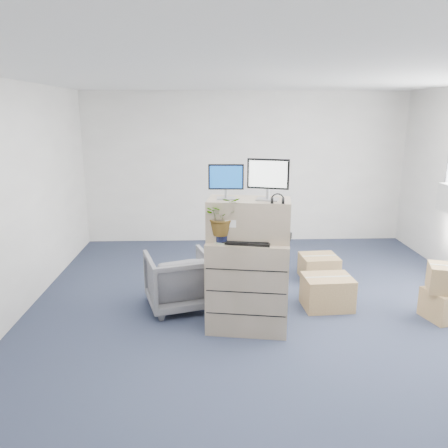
{
  "coord_description": "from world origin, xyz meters",
  "views": [
    {
      "loc": [
        -0.7,
        -4.66,
        2.43
      ],
      "look_at": [
        -0.52,
        0.4,
        1.12
      ],
      "focal_mm": 35.0,
      "sensor_mm": 36.0,
      "label": 1
    }
  ],
  "objects_px": {
    "filing_cabinet_lower": "(248,284)",
    "monitor_left": "(226,180)",
    "office_chair": "(178,278)",
    "potted_plant": "(222,221)",
    "water_bottle": "(254,226)",
    "keyboard": "(247,242)",
    "monitor_right": "(268,177)"
  },
  "relations": [
    {
      "from": "potted_plant",
      "to": "office_chair",
      "type": "height_order",
      "value": "potted_plant"
    },
    {
      "from": "filing_cabinet_lower",
      "to": "potted_plant",
      "type": "xyz_separation_m",
      "value": [
        -0.29,
        -0.07,
        0.76
      ]
    },
    {
      "from": "monitor_left",
      "to": "water_bottle",
      "type": "height_order",
      "value": "monitor_left"
    },
    {
      "from": "potted_plant",
      "to": "monitor_left",
      "type": "bearing_deg",
      "value": 72.07
    },
    {
      "from": "filing_cabinet_lower",
      "to": "monitor_right",
      "type": "height_order",
      "value": "monitor_right"
    },
    {
      "from": "monitor_left",
      "to": "monitor_right",
      "type": "height_order",
      "value": "monitor_right"
    },
    {
      "from": "office_chair",
      "to": "water_bottle",
      "type": "bearing_deg",
      "value": 132.73
    },
    {
      "from": "monitor_right",
      "to": "water_bottle",
      "type": "distance_m",
      "value": 0.58
    },
    {
      "from": "filing_cabinet_lower",
      "to": "office_chair",
      "type": "xyz_separation_m",
      "value": [
        -0.82,
        0.58,
        -0.13
      ]
    },
    {
      "from": "water_bottle",
      "to": "monitor_left",
      "type": "bearing_deg",
      "value": 176.31
    },
    {
      "from": "filing_cabinet_lower",
      "to": "monitor_right",
      "type": "xyz_separation_m",
      "value": [
        0.2,
        -0.01,
        1.23
      ]
    },
    {
      "from": "water_bottle",
      "to": "office_chair",
      "type": "distance_m",
      "value": 1.31
    },
    {
      "from": "monitor_right",
      "to": "keyboard",
      "type": "bearing_deg",
      "value": -136.92
    },
    {
      "from": "filing_cabinet_lower",
      "to": "monitor_left",
      "type": "distance_m",
      "value": 1.22
    },
    {
      "from": "keyboard",
      "to": "monitor_left",
      "type": "bearing_deg",
      "value": 153.04
    },
    {
      "from": "filing_cabinet_lower",
      "to": "potted_plant",
      "type": "bearing_deg",
      "value": -157.23
    },
    {
      "from": "monitor_left",
      "to": "keyboard",
      "type": "relative_size",
      "value": 0.76
    },
    {
      "from": "water_bottle",
      "to": "office_chair",
      "type": "relative_size",
      "value": 0.36
    },
    {
      "from": "monitor_right",
      "to": "office_chair",
      "type": "distance_m",
      "value": 1.8
    },
    {
      "from": "monitor_right",
      "to": "potted_plant",
      "type": "height_order",
      "value": "monitor_right"
    },
    {
      "from": "keyboard",
      "to": "potted_plant",
      "type": "distance_m",
      "value": 0.35
    },
    {
      "from": "monitor_left",
      "to": "potted_plant",
      "type": "xyz_separation_m",
      "value": [
        -0.05,
        -0.14,
        -0.43
      ]
    },
    {
      "from": "filing_cabinet_lower",
      "to": "monitor_right",
      "type": "relative_size",
      "value": 2.36
    },
    {
      "from": "monitor_left",
      "to": "office_chair",
      "type": "relative_size",
      "value": 0.49
    },
    {
      "from": "office_chair",
      "to": "potted_plant",
      "type": "bearing_deg",
      "value": 112.96
    },
    {
      "from": "filing_cabinet_lower",
      "to": "keyboard",
      "type": "distance_m",
      "value": 0.55
    },
    {
      "from": "water_bottle",
      "to": "office_chair",
      "type": "xyz_separation_m",
      "value": [
        -0.89,
        0.53,
        -0.8
      ]
    },
    {
      "from": "office_chair",
      "to": "keyboard",
      "type": "bearing_deg",
      "value": 122.3
    },
    {
      "from": "monitor_right",
      "to": "potted_plant",
      "type": "relative_size",
      "value": 0.88
    },
    {
      "from": "monitor_left",
      "to": "office_chair",
      "type": "xyz_separation_m",
      "value": [
        -0.58,
        0.51,
        -1.32
      ]
    },
    {
      "from": "monitor_left",
      "to": "keyboard",
      "type": "bearing_deg",
      "value": -37.78
    },
    {
      "from": "monitor_left",
      "to": "potted_plant",
      "type": "bearing_deg",
      "value": -104.71
    }
  ]
}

